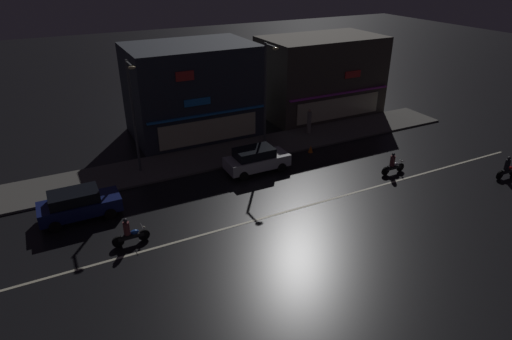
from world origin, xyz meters
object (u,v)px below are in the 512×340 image
Objects in this scene: streetlamp_west at (133,110)px; motorcycle_following at (507,169)px; pedestrian_on_sidewalk at (309,122)px; streetlamp_mid at (267,89)px; parked_car_trailing at (78,204)px; traffic_cone at (311,149)px; motorcycle_lead at (393,165)px; motorcycle_opposite_lane at (129,233)px; parked_car_near_kerb at (256,159)px.

streetlamp_west is 3.88× the size of motorcycle_following.
pedestrian_on_sidewalk is (13.92, 1.01, -3.42)m from streetlamp_west.
streetlamp_mid is 14.79m from parked_car_trailing.
traffic_cone is at bearing -61.70° from pedestrian_on_sidewalk.
motorcycle_opposite_lane is (-17.35, -0.05, 0.00)m from motorcycle_lead.
parked_car_near_kerb is at bearing -169.35° from traffic_cone.
streetlamp_west is at bearing 80.31° from motorcycle_opposite_lane.
pedestrian_on_sidewalk reaches higher than traffic_cone.
parked_car_near_kerb is (-2.41, -3.12, -3.73)m from streetlamp_mid.
motorcycle_opposite_lane is at bearing -179.24° from motorcycle_lead.
streetlamp_mid is at bearing 139.75° from traffic_cone.
parked_car_near_kerb is 2.26× the size of motorcycle_following.
motorcycle_opposite_lane is at bearing -93.02° from pedestrian_on_sidewalk.
streetlamp_west reaches higher than motorcycle_lead.
motorcycle_lead is at bearing -38.28° from motorcycle_following.
motorcycle_following is (11.73, -11.40, -3.97)m from streetlamp_mid.
streetlamp_mid is 1.77× the size of parked_car_near_kerb.
motorcycle_following is 3.45× the size of traffic_cone.
streetlamp_mid reaches higher than motorcycle_following.
motorcycle_opposite_lane is at bearing -147.21° from streetlamp_mid.
streetlamp_west is at bearing 156.25° from parked_car_near_kerb.
streetlamp_west is 1.72× the size of parked_car_trailing.
parked_car_trailing reaches higher than motorcycle_lead.
motorcycle_following and motorcycle_opposite_lane have the same top height.
parked_car_near_kerb is 11.39m from parked_car_trailing.
parked_car_near_kerb is at bearing -37.07° from motorcycle_following.
motorcycle_lead and motorcycle_following have the same top height.
motorcycle_following is at bearing -30.33° from parked_car_near_kerb.
streetlamp_west is at bearing -34.97° from motorcycle_following.
motorcycle_lead is at bearing -10.80° from parked_car_trailing.
pedestrian_on_sidewalk is 18.45m from motorcycle_opposite_lane.
motorcycle_following is (6.22, -3.82, 0.00)m from motorcycle_lead.
motorcycle_lead is at bearing -26.79° from streetlamp_west.
streetlamp_west is 6.84m from parked_car_trailing.
parked_car_trailing is at bearing -174.00° from traffic_cone.
motorcycle_opposite_lane is (-23.57, 3.77, 0.00)m from motorcycle_following.
streetlamp_mid is 1.77× the size of parked_car_trailing.
motorcycle_opposite_lane reaches higher than traffic_cone.
streetlamp_west is at bearing -116.69° from pedestrian_on_sidewalk.
streetlamp_west is 13.42× the size of traffic_cone.
traffic_cone is at bearing -10.18° from streetlamp_west.
motorcycle_lead is at bearing -29.36° from parked_car_near_kerb.
motorcycle_following is at bearing -28.23° from streetlamp_west.
streetlamp_west is 12.92m from traffic_cone.
motorcycle_following is 1.00× the size of motorcycle_opposite_lane.
streetlamp_mid is 4.01× the size of motorcycle_opposite_lane.
parked_car_trailing is (-13.77, -3.90, -3.73)m from streetlamp_mid.
parked_car_trailing is 2.26× the size of motorcycle_following.
parked_car_trailing is 16.45m from traffic_cone.
traffic_cone is at bearing 6.00° from parked_car_trailing.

